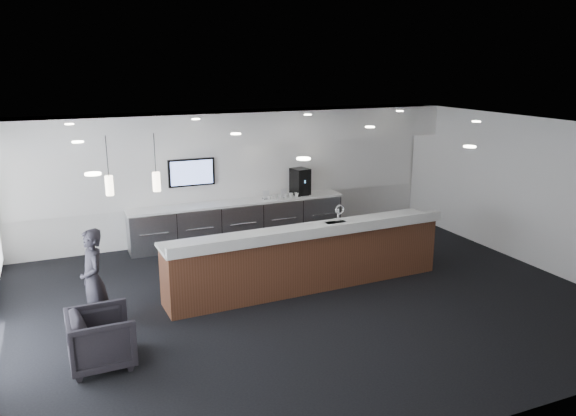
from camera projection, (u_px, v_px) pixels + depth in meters
name	position (u px, v px, depth m)	size (l,w,h in m)	color
ground	(305.00, 299.00, 9.86)	(10.00, 10.00, 0.00)	black
ceiling	(306.00, 128.00, 9.11)	(10.00, 8.00, 0.02)	black
back_wall	(233.00, 175.00, 13.04)	(10.00, 0.02, 3.00)	white
right_wall	(529.00, 191.00, 11.39)	(0.02, 8.00, 3.00)	white
soffit_bulkhead	(238.00, 127.00, 12.35)	(10.00, 0.90, 0.70)	white
alcove_panel	(233.00, 171.00, 12.99)	(9.80, 0.06, 1.40)	white
back_credenza	(239.00, 221.00, 12.98)	(5.06, 0.66, 0.95)	gray
wall_tv	(192.00, 172.00, 12.54)	(1.05, 0.08, 0.62)	black
pendant_left	(151.00, 176.00, 9.09)	(0.12, 0.12, 0.30)	beige
pendant_right	(106.00, 180.00, 8.83)	(0.12, 0.12, 0.30)	beige
ceiling_can_lights	(306.00, 130.00, 9.11)	(7.00, 5.00, 0.02)	white
service_counter	(307.00, 257.00, 10.28)	(5.37, 1.07, 1.49)	#562F1C
coffee_machine	(300.00, 182.00, 13.44)	(0.44, 0.52, 0.63)	black
info_sign_left	(266.00, 195.00, 13.03)	(0.15, 0.02, 0.20)	white
info_sign_right	(284.00, 193.00, 13.14)	(0.17, 0.02, 0.22)	white
armchair	(101.00, 338.00, 7.64)	(0.84, 0.86, 0.79)	black
lounge_guest	(93.00, 280.00, 8.58)	(0.59, 0.39, 1.62)	black
cup_0	(297.00, 195.00, 13.27)	(0.11, 0.11, 0.10)	white
cup_1	(291.00, 195.00, 13.21)	(0.11, 0.11, 0.10)	white
cup_2	(286.00, 196.00, 13.16)	(0.11, 0.11, 0.10)	white
cup_3	(280.00, 196.00, 13.11)	(0.11, 0.11, 0.10)	white
cup_4	(275.00, 197.00, 13.05)	(0.11, 0.11, 0.10)	white
cup_5	(269.00, 197.00, 13.00)	(0.11, 0.11, 0.10)	white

